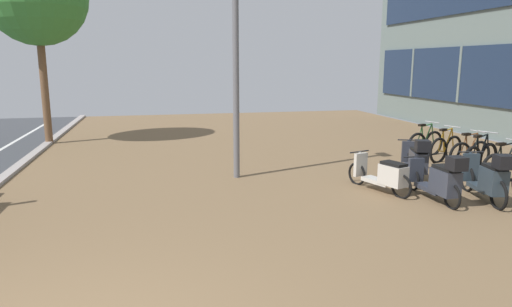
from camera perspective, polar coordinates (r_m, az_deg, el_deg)
The scene contains 10 objects.
bicycle_rack_03 at distance 11.35m, azimuth 28.59°, elevation -1.49°, with size 1.36×0.48×0.96m.
bicycle_rack_04 at distance 11.87m, azimuth 26.12°, elevation -0.66°, with size 1.37×0.61×1.03m.
bicycle_rack_05 at distance 12.62m, azimuth 25.06°, elevation -0.05°, with size 1.27×0.48×0.94m.
bicycle_rack_06 at distance 13.11m, azimuth 22.56°, elevation 0.56°, with size 1.27×0.55×0.96m.
bicycle_rack_07 at distance 13.64m, azimuth 20.32°, elevation 1.15°, with size 1.35×0.53×0.99m.
scooter_near at distance 10.83m, azimuth 19.33°, elevation -0.74°, with size 0.87×1.78×0.99m.
scooter_mid at distance 9.17m, azimuth 21.91°, elevation -3.02°, with size 0.52×1.79×0.98m.
scooter_far at distance 9.52m, azimuth 15.64°, elevation -2.57°, with size 0.78×1.64×0.76m.
scooter_extra at distance 9.53m, azimuth 26.94°, elevation -2.79°, with size 0.67×1.74×1.02m.
lamp_post at distance 10.19m, azimuth -2.56°, elevation 14.99°, with size 0.20×0.52×5.84m.
Camera 1 is at (0.92, -3.55, 2.56)m, focal length 32.13 mm.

